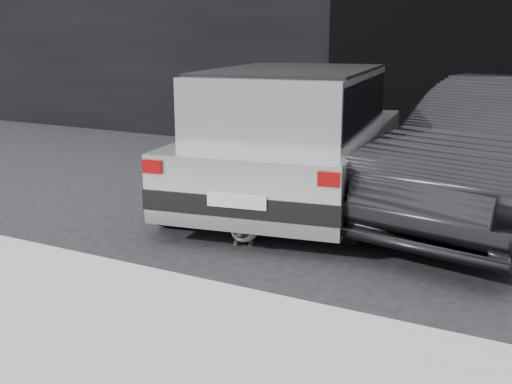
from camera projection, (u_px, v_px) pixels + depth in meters
The scene contains 9 objects.
ground at pixel (276, 211), 7.62m from camera, with size 80.00×80.00×0.00m, color black.
building_facade at pixel (476, 8), 11.66m from camera, with size 34.00×4.00×5.00m, color black.
garage_opening at pixel (446, 81), 10.24m from camera, with size 4.00×0.10×2.60m, color black.
curb at pixel (239, 301), 4.93m from camera, with size 18.00×0.25×0.12m, color gray.
sidewalk at pixel (140, 372), 3.91m from camera, with size 18.00×2.20×0.11m, color gray.
silver_hatchback at pixel (296, 130), 7.89m from camera, with size 2.81×4.75×1.65m.
second_car at pixel (511, 151), 7.10m from camera, with size 1.67×4.78×1.57m, color black.
cat_siamese at pixel (245, 229), 6.47m from camera, with size 0.50×0.81×0.30m.
cat_white at pixel (214, 200), 7.43m from camera, with size 0.69×0.44×0.35m.
Camera 1 is at (3.31, -6.56, 2.07)m, focal length 45.00 mm.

